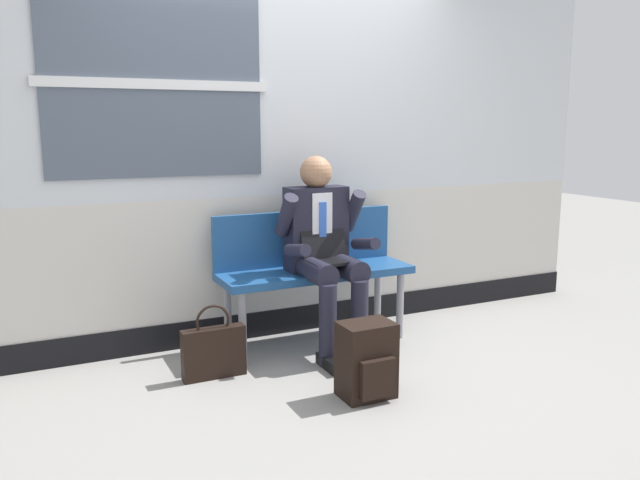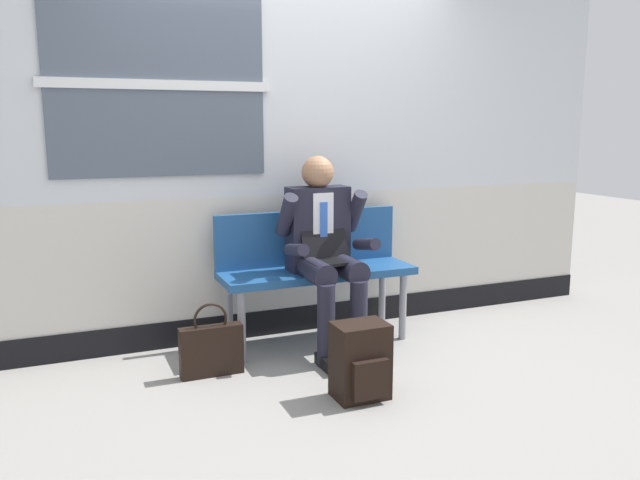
{
  "view_description": "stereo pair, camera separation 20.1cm",
  "coord_description": "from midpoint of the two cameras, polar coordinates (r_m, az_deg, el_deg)",
  "views": [
    {
      "loc": [
        -1.62,
        -3.47,
        1.47
      ],
      "look_at": [
        0.07,
        0.04,
        0.75
      ],
      "focal_mm": 35.46,
      "sensor_mm": 36.0,
      "label": 1
    },
    {
      "loc": [
        -1.43,
        -3.55,
        1.47
      ],
      "look_at": [
        0.07,
        0.04,
        0.75
      ],
      "focal_mm": 35.46,
      "sensor_mm": 36.0,
      "label": 2
    }
  ],
  "objects": [
    {
      "name": "handbag",
      "position": [
        3.8,
        -11.09,
        -9.8
      ],
      "size": [
        0.37,
        0.08,
        0.44
      ],
      "color": "black",
      "rests_on": "ground"
    },
    {
      "name": "bench_with_person",
      "position": [
        4.26,
        -2.1,
        -2.06
      ],
      "size": [
        1.3,
        0.42,
        0.88
      ],
      "color": "navy",
      "rests_on": "ground"
    },
    {
      "name": "station_wall",
      "position": [
        4.36,
        -5.48,
        9.83
      ],
      "size": [
        5.24,
        0.17,
        2.87
      ],
      "color": "silver",
      "rests_on": "ground"
    },
    {
      "name": "backpack",
      "position": [
        3.48,
        2.59,
        -10.86
      ],
      "size": [
        0.29,
        0.25,
        0.42
      ],
      "color": "black",
      "rests_on": "ground"
    },
    {
      "name": "ground_plane",
      "position": [
        4.1,
        -2.06,
        -10.54
      ],
      "size": [
        18.0,
        18.0,
        0.0
      ],
      "primitive_type": "plane",
      "color": "gray"
    },
    {
      "name": "person_seated",
      "position": [
        4.06,
        -1.01,
        -0.71
      ],
      "size": [
        0.57,
        0.7,
        1.26
      ],
      "color": "#1E1E2D",
      "rests_on": "ground"
    }
  ]
}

